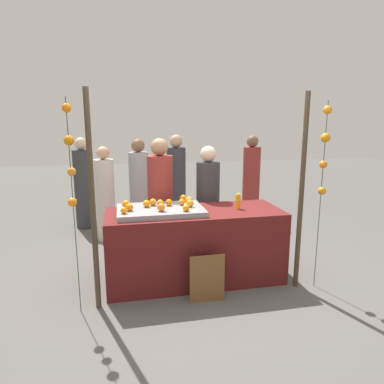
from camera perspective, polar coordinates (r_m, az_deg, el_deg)
name	(u,v)px	position (r m, az deg, el deg)	size (l,w,h in m)	color
ground_plane	(194,278)	(4.38, 0.42, -14.21)	(24.00, 24.00, 0.00)	#565451
stall_counter	(195,245)	(4.20, 0.43, -8.89)	(2.10, 0.81, 0.87)	#5B1919
orange_tray	(160,210)	(3.99, -5.30, -3.08)	(1.00, 0.64, 0.06)	gray
orange_0	(182,202)	(4.10, -1.72, -1.67)	(0.08, 0.08, 0.08)	orange
orange_1	(189,200)	(4.15, -0.50, -1.40)	(0.09, 0.09, 0.09)	orange
orange_2	(129,207)	(3.89, -10.43, -2.52)	(0.09, 0.09, 0.09)	orange
orange_3	(190,203)	(4.00, -0.34, -1.90)	(0.09, 0.09, 0.09)	orange
orange_4	(124,210)	(3.79, -11.33, -3.04)	(0.07, 0.07, 0.07)	orange
orange_5	(186,208)	(3.82, -1.00, -2.66)	(0.08, 0.08, 0.08)	orange
orange_6	(169,202)	(4.07, -3.88, -1.75)	(0.08, 0.08, 0.08)	orange
orange_7	(146,204)	(4.03, -7.62, -1.94)	(0.08, 0.08, 0.08)	orange
orange_8	(126,204)	(4.04, -11.01, -1.99)	(0.09, 0.09, 0.09)	orange
orange_9	(161,207)	(3.83, -5.18, -2.57)	(0.09, 0.09, 0.09)	orange
orange_10	(183,198)	(4.27, -1.49, -1.04)	(0.09, 0.09, 0.09)	orange
orange_11	(160,203)	(4.06, -5.36, -1.82)	(0.08, 0.08, 0.08)	orange
orange_12	(153,202)	(4.10, -6.56, -1.68)	(0.09, 0.09, 0.09)	orange
juice_bottle	(238,201)	(4.19, 7.71, -1.58)	(0.06, 0.06, 0.19)	orange
chalkboard_sign	(207,279)	(3.77, 2.53, -14.30)	(0.38, 0.03, 0.54)	brown
vendor_left	(160,206)	(4.63, -5.29, -2.35)	(0.34, 0.34, 1.70)	maroon
vendor_right	(208,208)	(4.71, 2.65, -2.67)	(0.32, 0.32, 1.59)	#333338
crowd_person_0	(139,191)	(5.80, -8.79, 0.15)	(0.33, 0.33, 1.64)	#99999E
crowd_person_1	(84,186)	(6.45, -17.66, 0.90)	(0.33, 0.33, 1.64)	#333338
crowd_person_2	(176,185)	(6.19, -2.62, 1.21)	(0.34, 0.34, 1.68)	#333338
crowd_person_3	(251,181)	(6.72, 9.84, 1.76)	(0.33, 0.33, 1.65)	maroon
crowd_person_4	(105,197)	(5.68, -14.30, -0.85)	(0.31, 0.31, 1.53)	beige
canopy_post_left	(93,204)	(3.51, -16.28, -1.94)	(0.06, 0.06, 2.23)	#473828
canopy_post_right	(301,194)	(4.01, 17.81, -0.34)	(0.06, 0.06, 2.23)	#473828
garland_strand_left	(70,160)	(3.40, -19.70, 5.13)	(0.10, 0.10, 2.13)	#2D4C23
garland_strand_right	(325,151)	(4.01, 21.29, 6.46)	(0.11, 0.11, 2.13)	#2D4C23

